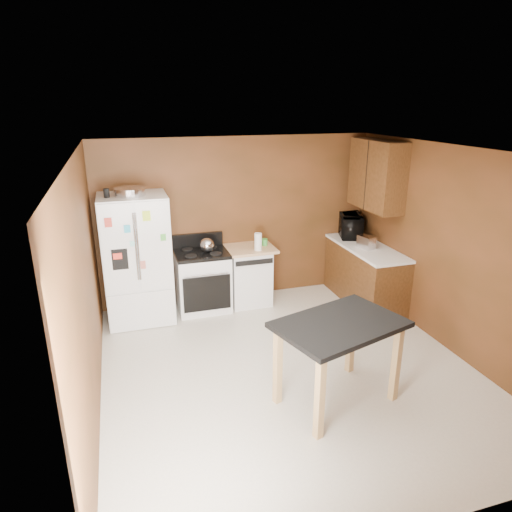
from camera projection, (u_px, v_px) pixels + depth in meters
name	position (u px, v px, depth m)	size (l,w,h in m)	color
floor	(288.00, 369.00, 5.35)	(4.50, 4.50, 0.00)	beige
ceiling	(294.00, 152.00, 4.54)	(4.50, 4.50, 0.00)	white
wall_back	(238.00, 220.00, 6.98)	(4.20, 4.20, 0.00)	brown
wall_front	(418.00, 388.00, 2.91)	(4.20, 4.20, 0.00)	brown
wall_left	(86.00, 292.00, 4.36)	(4.50, 4.50, 0.00)	brown
wall_right	(453.00, 252.00, 5.53)	(4.50, 4.50, 0.00)	brown
roasting_pan	(130.00, 192.00, 5.98)	(0.41, 0.41, 0.10)	silver
pen_cup	(106.00, 193.00, 5.86)	(0.08, 0.08, 0.11)	black
kettle	(207.00, 245.00, 6.57)	(0.21, 0.21, 0.21)	silver
paper_towel	(258.00, 242.00, 6.69)	(0.11, 0.11, 0.26)	white
green_canister	(264.00, 242.00, 6.94)	(0.09, 0.09, 0.10)	green
toaster	(366.00, 242.00, 6.76)	(0.15, 0.25, 0.18)	silver
microwave	(350.00, 226.00, 7.34)	(0.60, 0.40, 0.33)	black
refrigerator	(137.00, 259.00, 6.32)	(0.90, 0.80, 1.80)	white
gas_range	(202.00, 280.00, 6.76)	(0.76, 0.68, 1.10)	white
dishwasher	(249.00, 275.00, 6.99)	(0.78, 0.63, 0.89)	white
right_cabinets	(368.00, 245.00, 6.90)	(0.63, 1.58, 2.45)	brown
island	(339.00, 335.00, 4.55)	(1.43, 1.15, 0.91)	black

